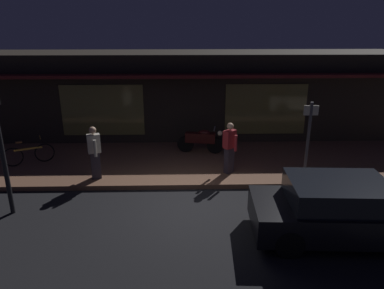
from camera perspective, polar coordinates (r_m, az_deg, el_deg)
The scene contains 9 objects.
ground_plane at distance 10.00m, azimuth -0.97°, elevation -9.69°, with size 60.00×60.00×0.00m, color black.
sidewalk_slab at distance 12.69m, azimuth -1.09°, elevation -2.86°, with size 18.00×4.00×0.15m, color brown.
storefront_building at distance 15.45m, azimuth -1.22°, elevation 7.85°, with size 18.00×3.30×3.60m.
motorcycle at distance 13.26m, azimuth 1.46°, elevation 0.76°, with size 1.70×0.58×0.97m.
bicycle_parked at distance 13.44m, azimuth -24.50°, elevation -1.39°, with size 1.53×0.73×0.91m.
person_photographer at distance 11.36m, azimuth -15.23°, elevation -1.09°, with size 0.43×0.60×1.67m.
person_bystander at distance 11.42m, azimuth 5.98°, elevation -0.39°, with size 0.45×0.53×1.67m.
sign_post at distance 11.44m, azimuth 18.01°, elevation 1.34°, with size 0.44×0.09×2.40m.
parked_car_near at distance 9.03m, azimuth 22.52°, elevation -9.61°, with size 4.19×1.98×1.42m.
Camera 1 is at (-0.05, -8.77, 4.82)m, focal length 33.57 mm.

